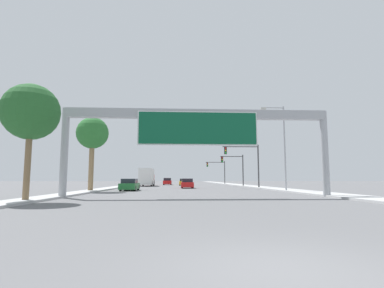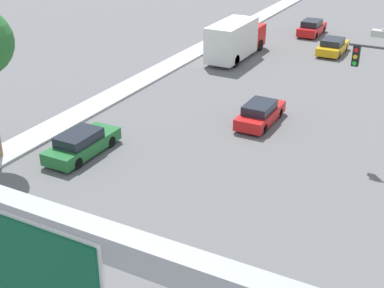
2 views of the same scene
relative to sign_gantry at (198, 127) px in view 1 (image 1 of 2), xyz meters
The scene contains 15 objects.
ground_plane 18.68m from the sign_gantry, 90.00° to the right, with size 300.00×300.00×0.00m, color slate.
sidewalk_right 43.89m from the sign_gantry, 75.04° to the left, with size 3.00×120.00×0.15m.
median_strip_left 43.77m from the sign_gantry, 104.32° to the left, with size 2.00×120.00×0.15m.
sign_gantry is the anchor object (origin of this frame).
car_near_left 44.56m from the sign_gantry, 94.53° to the left, with size 1.81×4.26×1.50m.
car_near_center 21.93m from the sign_gantry, 90.00° to the left, with size 1.74×4.43×1.39m.
car_mid_left 39.00m from the sign_gantry, 90.00° to the left, with size 1.89×4.23×1.36m.
car_mid_right 15.37m from the sign_gantry, 118.56° to the left, with size 1.80×4.74×1.37m.
truck_box_primary 34.39m from the sign_gantry, 101.81° to the left, with size 2.37×8.03×3.20m.
traffic_light_near_intersection 21.87m from the sign_gantry, 66.93° to the left, with size 5.27×0.32×6.28m.
traffic_light_mid_block 31.42m from the sign_gantry, 73.57° to the left, with size 4.14×0.32×5.59m.
traffic_light_far_intersection 50.86m from the sign_gantry, 80.18° to the left, with size 4.71×0.32×5.62m.
palm_tree_foreground 11.32m from the sign_gantry, 159.72° to the right, with size 3.46×3.46×7.23m.
palm_tree_background 15.05m from the sign_gantry, 136.02° to the left, with size 3.46×3.46×8.10m.
street_lamp_right 13.97m from the sign_gantry, 44.03° to the left, with size 2.67×0.28×9.43m.
Camera 1 is at (-1.65, -4.64, 1.41)m, focal length 28.00 mm.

